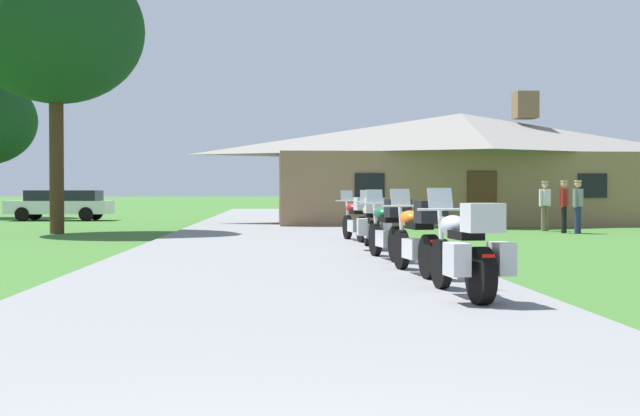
{
  "coord_description": "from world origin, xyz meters",
  "views": [
    {
      "loc": [
        -0.07,
        -2.05,
        1.3
      ],
      "look_at": [
        0.95,
        15.25,
        0.95
      ],
      "focal_mm": 44.01,
      "sensor_mm": 36.0,
      "label": 1
    }
  ],
  "objects_px": {
    "motorcycle_yellow_fourth_in_row": "(372,224)",
    "motorcycle_red_farthest_in_row": "(356,219)",
    "motorcycle_silver_nearest_to_camera": "(467,252)",
    "bystander_red_shirt_by_tree": "(564,203)",
    "motorcycle_orange_second_in_row": "(418,238)",
    "bystander_white_shirt_beside_signpost": "(545,203)",
    "bystander_gray_shirt_near_lodge": "(578,204)",
    "parked_white_suv_far_left": "(61,204)",
    "tree_left_near": "(56,8)",
    "motorcycle_green_third_in_row": "(388,229)"
  },
  "relations": [
    {
      "from": "bystander_red_shirt_by_tree",
      "to": "motorcycle_yellow_fourth_in_row",
      "type": "bearing_deg",
      "value": -12.91
    },
    {
      "from": "motorcycle_silver_nearest_to_camera",
      "to": "parked_white_suv_far_left",
      "type": "bearing_deg",
      "value": 108.12
    },
    {
      "from": "motorcycle_red_farthest_in_row",
      "to": "motorcycle_silver_nearest_to_camera",
      "type": "bearing_deg",
      "value": -98.94
    },
    {
      "from": "motorcycle_red_farthest_in_row",
      "to": "bystander_gray_shirt_near_lodge",
      "type": "relative_size",
      "value": 1.23
    },
    {
      "from": "motorcycle_green_third_in_row",
      "to": "bystander_red_shirt_by_tree",
      "type": "bearing_deg",
      "value": 47.04
    },
    {
      "from": "motorcycle_red_farthest_in_row",
      "to": "bystander_red_shirt_by_tree",
      "type": "xyz_separation_m",
      "value": [
        7.17,
        4.67,
        0.33
      ]
    },
    {
      "from": "bystander_gray_shirt_near_lodge",
      "to": "bystander_white_shirt_beside_signpost",
      "type": "xyz_separation_m",
      "value": [
        -0.45,
        1.73,
        0.0
      ]
    },
    {
      "from": "tree_left_near",
      "to": "parked_white_suv_far_left",
      "type": "height_order",
      "value": "tree_left_near"
    },
    {
      "from": "motorcycle_red_farthest_in_row",
      "to": "parked_white_suv_far_left",
      "type": "xyz_separation_m",
      "value": [
        -11.92,
        16.95,
        0.16
      ]
    },
    {
      "from": "bystander_white_shirt_beside_signpost",
      "to": "motorcycle_silver_nearest_to_camera",
      "type": "bearing_deg",
      "value": -148.15
    },
    {
      "from": "motorcycle_red_farthest_in_row",
      "to": "bystander_gray_shirt_near_lodge",
      "type": "bearing_deg",
      "value": 20.19
    },
    {
      "from": "motorcycle_orange_second_in_row",
      "to": "parked_white_suv_far_left",
      "type": "bearing_deg",
      "value": 108.38
    },
    {
      "from": "motorcycle_orange_second_in_row",
      "to": "bystander_gray_shirt_near_lodge",
      "type": "distance_m",
      "value": 14.58
    },
    {
      "from": "motorcycle_silver_nearest_to_camera",
      "to": "motorcycle_green_third_in_row",
      "type": "distance_m",
      "value": 5.33
    },
    {
      "from": "motorcycle_yellow_fourth_in_row",
      "to": "motorcycle_red_farthest_in_row",
      "type": "xyz_separation_m",
      "value": [
        -0.05,
        2.79,
        0.01
      ]
    },
    {
      "from": "motorcycle_green_third_in_row",
      "to": "bystander_gray_shirt_near_lodge",
      "type": "xyz_separation_m",
      "value": [
        7.48,
        9.88,
        0.33
      ]
    },
    {
      "from": "motorcycle_silver_nearest_to_camera",
      "to": "motorcycle_orange_second_in_row",
      "type": "distance_m",
      "value": 2.66
    },
    {
      "from": "bystander_white_shirt_beside_signpost",
      "to": "tree_left_near",
      "type": "bearing_deg",
      "value": 146.83
    },
    {
      "from": "motorcycle_green_third_in_row",
      "to": "tree_left_near",
      "type": "height_order",
      "value": "tree_left_near"
    },
    {
      "from": "bystander_gray_shirt_near_lodge",
      "to": "bystander_red_shirt_by_tree",
      "type": "bearing_deg",
      "value": 81.1
    },
    {
      "from": "bystander_gray_shirt_near_lodge",
      "to": "tree_left_near",
      "type": "distance_m",
      "value": 17.55
    },
    {
      "from": "parked_white_suv_far_left",
      "to": "motorcycle_yellow_fourth_in_row",
      "type": "bearing_deg",
      "value": -147.25
    },
    {
      "from": "motorcycle_silver_nearest_to_camera",
      "to": "bystander_red_shirt_by_tree",
      "type": "height_order",
      "value": "bystander_red_shirt_by_tree"
    },
    {
      "from": "motorcycle_yellow_fourth_in_row",
      "to": "tree_left_near",
      "type": "height_order",
      "value": "tree_left_near"
    },
    {
      "from": "motorcycle_silver_nearest_to_camera",
      "to": "bystander_gray_shirt_near_lodge",
      "type": "relative_size",
      "value": 1.24
    },
    {
      "from": "parked_white_suv_far_left",
      "to": "bystander_red_shirt_by_tree",
      "type": "bearing_deg",
      "value": -121.23
    },
    {
      "from": "motorcycle_yellow_fourth_in_row",
      "to": "tree_left_near",
      "type": "relative_size",
      "value": 0.19
    },
    {
      "from": "bystander_white_shirt_beside_signpost",
      "to": "motorcycle_yellow_fourth_in_row",
      "type": "bearing_deg",
      "value": -164.36
    },
    {
      "from": "bystander_red_shirt_by_tree",
      "to": "motorcycle_silver_nearest_to_camera",
      "type": "bearing_deg",
      "value": 6.47
    },
    {
      "from": "bystander_gray_shirt_near_lodge",
      "to": "parked_white_suv_far_left",
      "type": "height_order",
      "value": "bystander_gray_shirt_near_lodge"
    },
    {
      "from": "motorcycle_red_farthest_in_row",
      "to": "tree_left_near",
      "type": "xyz_separation_m",
      "value": [
        -8.94,
        5.24,
        6.46
      ]
    },
    {
      "from": "motorcycle_silver_nearest_to_camera",
      "to": "motorcycle_red_farthest_in_row",
      "type": "relative_size",
      "value": 1.01
    },
    {
      "from": "motorcycle_orange_second_in_row",
      "to": "bystander_white_shirt_beside_signpost",
      "type": "distance_m",
      "value": 15.89
    },
    {
      "from": "motorcycle_red_farthest_in_row",
      "to": "parked_white_suv_far_left",
      "type": "bearing_deg",
      "value": 115.46
    },
    {
      "from": "motorcycle_orange_second_in_row",
      "to": "bystander_gray_shirt_near_lodge",
      "type": "relative_size",
      "value": 1.23
    },
    {
      "from": "motorcycle_yellow_fourth_in_row",
      "to": "parked_white_suv_far_left",
      "type": "xyz_separation_m",
      "value": [
        -11.98,
        19.74,
        0.17
      ]
    },
    {
      "from": "bystander_white_shirt_beside_signpost",
      "to": "motorcycle_red_farthest_in_row",
      "type": "bearing_deg",
      "value": -175.39
    },
    {
      "from": "bystander_white_shirt_beside_signpost",
      "to": "tree_left_near",
      "type": "relative_size",
      "value": 0.16
    },
    {
      "from": "motorcycle_green_third_in_row",
      "to": "motorcycle_yellow_fourth_in_row",
      "type": "distance_m",
      "value": 2.79
    },
    {
      "from": "motorcycle_orange_second_in_row",
      "to": "bystander_white_shirt_beside_signpost",
      "type": "bearing_deg",
      "value": 56.92
    },
    {
      "from": "motorcycle_silver_nearest_to_camera",
      "to": "motorcycle_red_farthest_in_row",
      "type": "distance_m",
      "value": 10.91
    },
    {
      "from": "bystander_red_shirt_by_tree",
      "to": "parked_white_suv_far_left",
      "type": "relative_size",
      "value": 0.36
    },
    {
      "from": "motorcycle_orange_second_in_row",
      "to": "motorcycle_red_farthest_in_row",
      "type": "distance_m",
      "value": 8.25
    },
    {
      "from": "bystander_white_shirt_beside_signpost",
      "to": "bystander_red_shirt_by_tree",
      "type": "distance_m",
      "value": 1.37
    },
    {
      "from": "motorcycle_red_farthest_in_row",
      "to": "bystander_gray_shirt_near_lodge",
      "type": "height_order",
      "value": "bystander_gray_shirt_near_lodge"
    },
    {
      "from": "parked_white_suv_far_left",
      "to": "motorcycle_red_farthest_in_row",
      "type": "bearing_deg",
      "value": -143.36
    },
    {
      "from": "motorcycle_green_third_in_row",
      "to": "motorcycle_orange_second_in_row",
      "type": "bearing_deg",
      "value": -96.66
    },
    {
      "from": "motorcycle_red_farthest_in_row",
      "to": "bystander_red_shirt_by_tree",
      "type": "height_order",
      "value": "bystander_red_shirt_by_tree"
    },
    {
      "from": "bystander_gray_shirt_near_lodge",
      "to": "parked_white_suv_far_left",
      "type": "relative_size",
      "value": 0.36
    },
    {
      "from": "motorcycle_green_third_in_row",
      "to": "bystander_gray_shirt_near_lodge",
      "type": "height_order",
      "value": "bystander_gray_shirt_near_lodge"
    }
  ]
}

